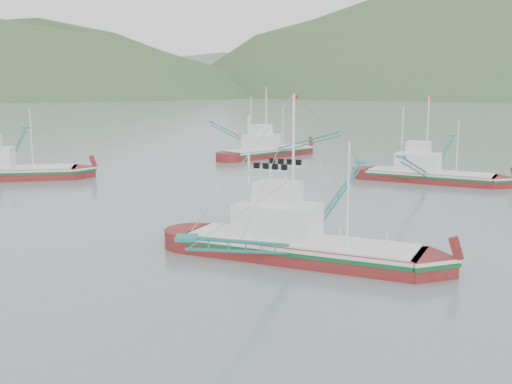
{
  "coord_description": "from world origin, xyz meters",
  "views": [
    {
      "loc": [
        0.87,
        -36.29,
        10.69
      ],
      "look_at": [
        0.0,
        6.0,
        3.2
      ],
      "focal_mm": 45.0,
      "sensor_mm": 36.0,
      "label": 1
    }
  ],
  "objects_px": {
    "main_boat": "(298,224)",
    "bg_boat_right": "(430,163)",
    "bg_boat_left": "(2,162)",
    "bg_boat_far": "(268,141)"
  },
  "relations": [
    {
      "from": "main_boat",
      "to": "bg_boat_left",
      "type": "bearing_deg",
      "value": 158.41
    },
    {
      "from": "bg_boat_far",
      "to": "bg_boat_right",
      "type": "bearing_deg",
      "value": -96.13
    },
    {
      "from": "bg_boat_far",
      "to": "main_boat",
      "type": "bearing_deg",
      "value": -131.9
    },
    {
      "from": "bg_boat_left",
      "to": "bg_boat_far",
      "type": "distance_m",
      "value": 35.35
    },
    {
      "from": "bg_boat_left",
      "to": "bg_boat_far",
      "type": "height_order",
      "value": "bg_boat_left"
    },
    {
      "from": "main_boat",
      "to": "bg_boat_left",
      "type": "height_order",
      "value": "bg_boat_left"
    },
    {
      "from": "bg_boat_right",
      "to": "bg_boat_far",
      "type": "bearing_deg",
      "value": 154.12
    },
    {
      "from": "bg_boat_right",
      "to": "bg_boat_far",
      "type": "relative_size",
      "value": 1.05
    },
    {
      "from": "main_boat",
      "to": "bg_boat_right",
      "type": "relative_size",
      "value": 1.11
    },
    {
      "from": "bg_boat_left",
      "to": "bg_boat_far",
      "type": "bearing_deg",
      "value": 25.35
    }
  ]
}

